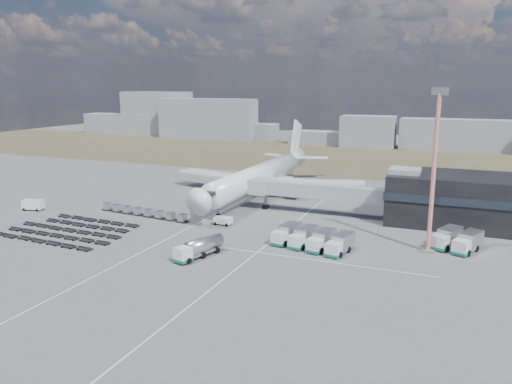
% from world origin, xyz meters
% --- Properties ---
extents(ground, '(420.00, 420.00, 0.00)m').
position_xyz_m(ground, '(0.00, 0.00, 0.00)').
color(ground, '#565659').
rests_on(ground, ground).
extents(grass_strip, '(420.00, 90.00, 0.01)m').
position_xyz_m(grass_strip, '(0.00, 110.00, 0.01)').
color(grass_strip, '#454429').
rests_on(grass_strip, ground).
extents(lane_markings, '(47.12, 110.00, 0.01)m').
position_xyz_m(lane_markings, '(9.77, 3.00, 0.01)').
color(lane_markings, silver).
rests_on(lane_markings, ground).
extents(terminal, '(30.40, 16.40, 11.00)m').
position_xyz_m(terminal, '(47.77, 23.96, 5.25)').
color(terminal, black).
rests_on(terminal, ground).
extents(jet_bridge, '(30.30, 3.80, 7.05)m').
position_xyz_m(jet_bridge, '(15.90, 20.42, 5.05)').
color(jet_bridge, '#939399').
rests_on(jet_bridge, ground).
extents(airliner, '(51.59, 64.53, 17.62)m').
position_xyz_m(airliner, '(0.00, 32.38, 5.29)').
color(airliner, white).
rests_on(airliner, ground).
extents(skyline, '(306.47, 24.12, 23.92)m').
position_xyz_m(skyline, '(-15.64, 149.85, 8.56)').
color(skyline, gray).
rests_on(skyline, ground).
extents(fuel_tanker, '(4.95, 9.87, 3.09)m').
position_xyz_m(fuel_tanker, '(8.08, -13.71, 1.55)').
color(fuel_tanker, white).
rests_on(fuel_tanker, ground).
extents(pushback_tug, '(3.57, 2.02, 1.58)m').
position_xyz_m(pushback_tug, '(3.19, 4.97, 0.79)').
color(pushback_tug, white).
rests_on(pushback_tug, ground).
extents(utility_van, '(4.87, 2.97, 2.40)m').
position_xyz_m(utility_van, '(-41.41, -0.76, 1.20)').
color(utility_van, white).
rests_on(utility_van, ground).
extents(catering_truck, '(3.83, 6.87, 2.98)m').
position_xyz_m(catering_truck, '(2.73, 42.00, 1.52)').
color(catering_truck, white).
rests_on(catering_truck, ground).
extents(service_trucks_near, '(14.03, 9.57, 2.86)m').
position_xyz_m(service_trucks_near, '(23.75, -1.91, 1.55)').
color(service_trucks_near, white).
rests_on(service_trucks_near, ground).
extents(service_trucks_far, '(8.56, 9.24, 3.00)m').
position_xyz_m(service_trucks_far, '(46.80, 6.65, 1.63)').
color(service_trucks_far, white).
rests_on(service_trucks_far, ground).
extents(uld_row, '(23.03, 3.91, 1.56)m').
position_xyz_m(uld_row, '(-15.56, 4.36, 0.93)').
color(uld_row, black).
rests_on(uld_row, ground).
extents(baggage_dollies, '(25.13, 17.07, 0.64)m').
position_xyz_m(baggage_dollies, '(-21.94, -10.75, 0.32)').
color(baggage_dollies, black).
rests_on(baggage_dollies, ground).
extents(floodlight_mast, '(2.60, 2.10, 27.20)m').
position_xyz_m(floodlight_mast, '(42.39, 3.49, 13.63)').
color(floodlight_mast, red).
rests_on(floodlight_mast, ground).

